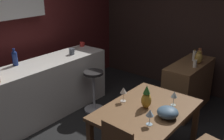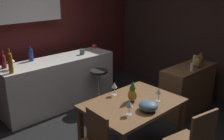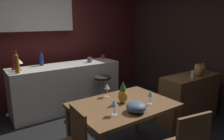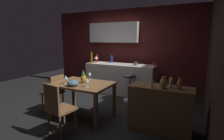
% 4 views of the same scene
% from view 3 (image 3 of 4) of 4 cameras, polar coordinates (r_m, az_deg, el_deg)
% --- Properties ---
extents(wall_kitchen_back, '(5.20, 0.33, 2.60)m').
position_cam_3_polar(wall_kitchen_back, '(4.59, -18.98, 8.66)').
color(wall_kitchen_back, '#4C1919').
rests_on(wall_kitchen_back, ground_plane).
extents(wall_side_right, '(0.10, 4.40, 2.60)m').
position_cam_3_polar(wall_side_right, '(4.71, 21.12, 7.21)').
color(wall_side_right, '#33231E').
rests_on(wall_side_right, ground_plane).
extents(dining_table, '(1.21, 0.86, 0.74)m').
position_cam_3_polar(dining_table, '(2.62, 3.07, -11.00)').
color(dining_table, brown).
rests_on(dining_table, ground_plane).
extents(kitchen_counter, '(2.10, 0.60, 0.90)m').
position_cam_3_polar(kitchen_counter, '(4.23, -12.25, -4.57)').
color(kitchen_counter, silver).
rests_on(kitchen_counter, ground_plane).
extents(sideboard_cabinet, '(1.10, 0.44, 0.82)m').
position_cam_3_polar(sideboard_cabinet, '(3.91, 20.30, -7.23)').
color(sideboard_cabinet, brown).
rests_on(sideboard_cabinet, ground_plane).
extents(bar_stool, '(0.34, 0.34, 0.70)m').
position_cam_3_polar(bar_stool, '(4.04, -2.57, -6.29)').
color(bar_stool, '#262323').
rests_on(bar_stool, ground_plane).
extents(wine_glass_left, '(0.08, 0.08, 0.18)m').
position_cam_3_polar(wine_glass_left, '(2.77, -1.43, -4.57)').
color(wine_glass_left, silver).
rests_on(wine_glass_left, dining_table).
extents(wine_glass_right, '(0.07, 0.07, 0.18)m').
position_cam_3_polar(wine_glass_right, '(2.56, 10.44, -6.36)').
color(wine_glass_right, silver).
rests_on(wine_glass_right, dining_table).
extents(wine_glass_center, '(0.08, 0.08, 0.17)m').
position_cam_3_polar(wine_glass_center, '(2.24, 0.64, -9.12)').
color(wine_glass_center, silver).
rests_on(wine_glass_center, dining_table).
extents(pineapple_centerpiece, '(0.12, 0.12, 0.28)m').
position_cam_3_polar(pineapple_centerpiece, '(2.57, 3.00, -6.48)').
color(pineapple_centerpiece, gold).
rests_on(pineapple_centerpiece, dining_table).
extents(fruit_bowl, '(0.23, 0.23, 0.12)m').
position_cam_3_polar(fruit_bowl, '(2.36, 6.65, -9.99)').
color(fruit_bowl, slate).
rests_on(fruit_bowl, dining_table).
extents(wine_bottle_cobalt, '(0.08, 0.08, 0.26)m').
position_cam_3_polar(wine_bottle_cobalt, '(4.16, -18.76, 2.84)').
color(wine_bottle_cobalt, navy).
rests_on(wine_bottle_cobalt, kitchen_counter).
extents(wine_bottle_amber, '(0.07, 0.07, 0.37)m').
position_cam_3_polar(wine_bottle_amber, '(3.66, -24.60, 1.80)').
color(wine_bottle_amber, '#8C5114').
rests_on(wine_bottle_amber, kitchen_counter).
extents(wine_bottle_ruby, '(0.08, 0.08, 0.27)m').
position_cam_3_polar(wine_bottle_ruby, '(3.97, -25.28, 1.84)').
color(wine_bottle_ruby, maroon).
rests_on(wine_bottle_ruby, kitchen_counter).
extents(cup_slate, '(0.12, 0.09, 0.10)m').
position_cam_3_polar(cup_slate, '(4.28, -6.14, 2.77)').
color(cup_slate, '#515660').
rests_on(cup_slate, kitchen_counter).
extents(cup_red, '(0.12, 0.08, 0.08)m').
position_cam_3_polar(cup_red, '(4.71, -2.46, 3.67)').
color(cup_red, red).
rests_on(cup_red, kitchen_counter).
extents(counter_lamp, '(0.13, 0.13, 0.21)m').
position_cam_3_polar(counter_lamp, '(3.84, -24.08, 1.99)').
color(counter_lamp, '#A58447').
rests_on(counter_lamp, kitchen_counter).
extents(pillar_candle_tall, '(0.06, 0.06, 0.20)m').
position_cam_3_polar(pillar_candle_tall, '(3.90, 22.02, 0.16)').
color(pillar_candle_tall, white).
rests_on(pillar_candle_tall, sideboard_cabinet).
extents(pillar_candle_short, '(0.06, 0.06, 0.15)m').
position_cam_3_polar(pillar_candle_short, '(3.59, 21.17, -1.23)').
color(pillar_candle_short, white).
rests_on(pillar_candle_short, sideboard_cabinet).
extents(vase_copper, '(0.10, 0.10, 0.19)m').
position_cam_3_polar(vase_copper, '(4.01, 23.53, 0.36)').
color(vase_copper, '#B26038').
rests_on(vase_copper, sideboard_cabinet).
extents(vase_brass, '(0.13, 0.13, 0.21)m').
position_cam_3_polar(vase_brass, '(3.76, 22.60, -0.20)').
color(vase_brass, '#B78C38').
rests_on(vase_brass, sideboard_cabinet).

